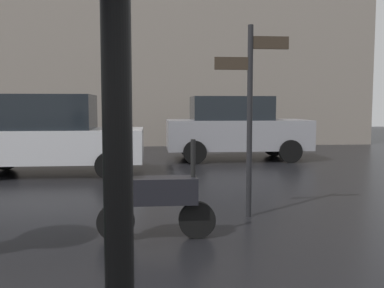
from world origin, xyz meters
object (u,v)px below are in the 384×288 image
Objects in this scene: parked_scooter at (153,195)px; parked_car_left at (235,128)px; parked_car_right at (50,135)px; street_signpost at (250,101)px.

parked_car_left is (2.51, 7.66, 0.42)m from parked_scooter.
parked_car_left is 5.47m from parked_car_right.
parked_car_right is at bearing 131.66° from street_signpost.
street_signpost is (3.85, -4.33, 0.75)m from parked_car_right.
parked_car_left is 6.80m from street_signpost.
parked_car_right is (-2.43, 5.31, 0.39)m from parked_scooter.
parked_scooter is 8.07m from parked_car_left.
parked_car_right is 5.85m from street_signpost.
parked_car_right is at bearing 23.32° from parked_car_left.
parked_scooter is 2.08m from street_signpost.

